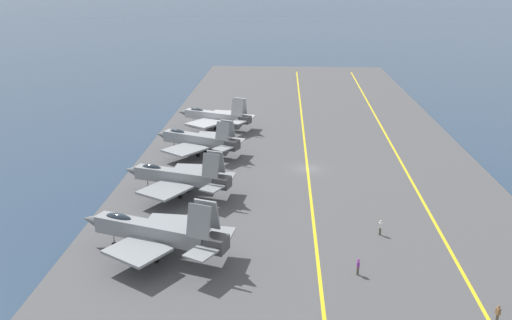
# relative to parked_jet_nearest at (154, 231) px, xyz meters

# --- Properties ---
(ground_plane) EXTENTS (2000.00, 2000.00, 0.00)m
(ground_plane) POSITION_rel_parked_jet_nearest_xyz_m (27.90, -16.99, -3.21)
(ground_plane) COLOR navy
(carrier_deck) EXTENTS (193.03, 53.70, 0.40)m
(carrier_deck) POSITION_rel_parked_jet_nearest_xyz_m (27.90, -16.99, -3.01)
(carrier_deck) COLOR #4C4C4F
(carrier_deck) RESTS_ON ground
(deck_stripe_foul_line) EXTENTS (173.70, 3.70, 0.01)m
(deck_stripe_foul_line) POSITION_rel_parked_jet_nearest_xyz_m (27.90, -31.76, -2.81)
(deck_stripe_foul_line) COLOR yellow
(deck_stripe_foul_line) RESTS_ON carrier_deck
(deck_stripe_centerline) EXTENTS (173.72, 0.36, 0.01)m
(deck_stripe_centerline) POSITION_rel_parked_jet_nearest_xyz_m (27.90, -16.99, -2.81)
(deck_stripe_centerline) COLOR yellow
(deck_stripe_centerline) RESTS_ON carrier_deck
(parked_jet_nearest) EXTENTS (12.00, 17.21, 7.02)m
(parked_jet_nearest) POSITION_rel_parked_jet_nearest_xyz_m (0.00, 0.00, 0.00)
(parked_jet_nearest) COLOR gray
(parked_jet_nearest) RESTS_ON carrier_deck
(parked_jet_second) EXTENTS (13.53, 15.66, 6.55)m
(parked_jet_second) POSITION_rel_parked_jet_nearest_xyz_m (16.66, 0.66, -0.23)
(parked_jet_second) COLOR gray
(parked_jet_second) RESTS_ON carrier_deck
(parked_jet_third) EXTENTS (14.02, 15.63, 6.22)m
(parked_jet_third) POSITION_rel_parked_jet_nearest_xyz_m (34.00, 0.77, -0.37)
(parked_jet_third) COLOR gray
(parked_jet_third) RESTS_ON carrier_deck
(parked_jet_fourth) EXTENTS (13.81, 15.67, 6.30)m
(parked_jet_fourth) POSITION_rel_parked_jet_nearest_xyz_m (49.86, -0.16, -0.42)
(parked_jet_fourth) COLOR #A8AAAF
(parked_jet_fourth) RESTS_ON carrier_deck
(crew_white_vest) EXTENTS (0.39, 0.45, 1.80)m
(crew_white_vest) POSITION_rel_parked_jet_nearest_xyz_m (6.08, -24.35, -1.82)
(crew_white_vest) COLOR #4C473D
(crew_white_vest) RESTS_ON carrier_deck
(crew_purple_vest) EXTENTS (0.39, 0.27, 1.75)m
(crew_purple_vest) POSITION_rel_parked_jet_nearest_xyz_m (-2.73, -20.75, -1.85)
(crew_purple_vest) COLOR #4C473D
(crew_purple_vest) RESTS_ON carrier_deck
(crew_brown_vest) EXTENTS (0.44, 0.36, 1.77)m
(crew_brown_vest) POSITION_rel_parked_jet_nearest_xyz_m (-10.02, -31.51, -1.84)
(crew_brown_vest) COLOR #4C473D
(crew_brown_vest) RESTS_ON carrier_deck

